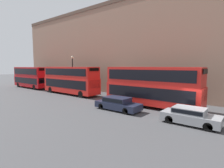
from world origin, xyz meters
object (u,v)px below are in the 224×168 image
car_dark_sedan (190,115)px  pedestrian (173,98)px  bus_third_in_queue (31,77)px  bus_leading (151,85)px  car_hatchback (118,103)px  bus_second_in_queue (70,79)px

car_dark_sedan → pedestrian: pedestrian is taller
bus_third_in_queue → pedestrian: bus_third_in_queue is taller
bus_leading → bus_third_in_queue: bearing=90.0°
bus_third_in_queue → car_dark_sedan: (-3.40, -31.78, -1.65)m
car_dark_sedan → car_hatchback: 7.03m
bus_leading → bus_second_in_queue: bearing=90.0°
bus_leading → car_dark_sedan: bus_leading is taller
car_dark_sedan → pedestrian: (5.64, 3.35, 0.14)m
bus_third_in_queue → bus_second_in_queue: bearing=-90.0°
bus_second_in_queue → pedestrian: (2.24, -15.70, -1.57)m
bus_leading → bus_third_in_queue: (0.00, 26.78, -0.08)m
bus_third_in_queue → car_dark_sedan: 32.00m
bus_leading → bus_third_in_queue: 26.78m
car_hatchback → bus_leading: bearing=-30.8°
bus_leading → pedestrian: 3.20m
car_dark_sedan → pedestrian: bearing=30.7°
car_hatchback → bus_second_in_queue: bearing=74.2°
bus_leading → car_hatchback: bus_leading is taller
car_dark_sedan → car_hatchback: size_ratio=0.89×
bus_leading → car_dark_sedan: (-3.40, -5.00, -1.72)m
car_dark_sedan → car_hatchback: (0.00, 7.03, 0.01)m
bus_second_in_queue → car_dark_sedan: bus_second_in_queue is taller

